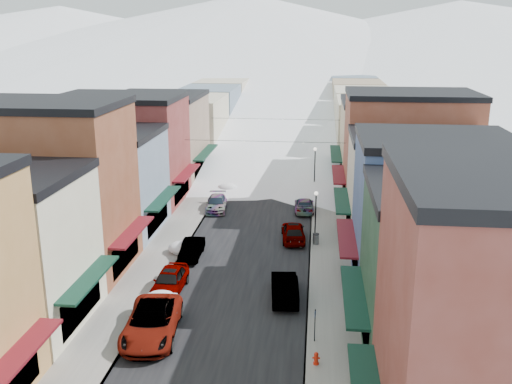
% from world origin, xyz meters
% --- Properties ---
extents(road, '(10.00, 160.00, 0.01)m').
position_xyz_m(road, '(0.00, 60.00, 0.01)').
color(road, black).
rests_on(road, ground).
extents(sidewalk_left, '(3.20, 160.00, 0.15)m').
position_xyz_m(sidewalk_left, '(-6.60, 60.00, 0.07)').
color(sidewalk_left, gray).
rests_on(sidewalk_left, ground).
extents(sidewalk_right, '(3.20, 160.00, 0.15)m').
position_xyz_m(sidewalk_right, '(6.60, 60.00, 0.07)').
color(sidewalk_right, gray).
rests_on(sidewalk_right, ground).
extents(curb_left, '(0.10, 160.00, 0.15)m').
position_xyz_m(curb_left, '(-5.05, 60.00, 0.07)').
color(curb_left, slate).
rests_on(curb_left, ground).
extents(curb_right, '(0.10, 160.00, 0.15)m').
position_xyz_m(curb_right, '(5.05, 60.00, 0.07)').
color(curb_right, slate).
rests_on(curb_right, ground).
extents(bldg_l_brick_near, '(12.30, 8.20, 12.50)m').
position_xyz_m(bldg_l_brick_near, '(-13.69, 20.50, 6.26)').
color(bldg_l_brick_near, brown).
rests_on(bldg_l_brick_near, ground).
extents(bldg_l_grayblue, '(11.30, 9.20, 9.00)m').
position_xyz_m(bldg_l_grayblue, '(-13.19, 29.00, 4.51)').
color(bldg_l_grayblue, gray).
rests_on(bldg_l_grayblue, ground).
extents(bldg_l_brick_far, '(13.30, 9.20, 11.00)m').
position_xyz_m(bldg_l_brick_far, '(-14.19, 38.00, 5.51)').
color(bldg_l_brick_far, maroon).
rests_on(bldg_l_brick_far, ground).
extents(bldg_l_tan, '(11.30, 11.20, 10.00)m').
position_xyz_m(bldg_l_tan, '(-13.19, 48.00, 5.01)').
color(bldg_l_tan, '#8D715D').
rests_on(bldg_l_tan, ground).
extents(bldg_r_green, '(11.30, 9.20, 9.50)m').
position_xyz_m(bldg_r_green, '(13.19, 12.00, 4.76)').
color(bldg_r_green, '#1C3A25').
rests_on(bldg_r_green, ground).
extents(bldg_r_blue, '(11.30, 9.20, 10.50)m').
position_xyz_m(bldg_r_blue, '(13.19, 21.00, 5.26)').
color(bldg_r_blue, '#374D7D').
rests_on(bldg_r_blue, ground).
extents(bldg_r_cream, '(12.30, 9.20, 9.00)m').
position_xyz_m(bldg_r_cream, '(13.69, 30.00, 4.51)').
color(bldg_r_cream, beige).
rests_on(bldg_r_cream, ground).
extents(bldg_r_brick_far, '(13.30, 9.20, 11.50)m').
position_xyz_m(bldg_r_brick_far, '(14.19, 39.00, 5.76)').
color(bldg_r_brick_far, brown).
rests_on(bldg_r_brick_far, ground).
extents(bldg_r_tan, '(11.30, 11.20, 9.50)m').
position_xyz_m(bldg_r_tan, '(13.19, 49.00, 4.76)').
color(bldg_r_tan, tan).
rests_on(bldg_r_tan, ground).
extents(distant_blocks, '(34.00, 55.00, 8.00)m').
position_xyz_m(distant_blocks, '(0.00, 83.00, 4.00)').
color(distant_blocks, gray).
rests_on(distant_blocks, ground).
extents(mountain_ridge, '(670.00, 340.00, 34.00)m').
position_xyz_m(mountain_ridge, '(-19.47, 277.18, 14.36)').
color(mountain_ridge, silver).
rests_on(mountain_ridge, ground).
extents(overhead_cables, '(16.40, 15.04, 0.04)m').
position_xyz_m(overhead_cables, '(0.00, 47.50, 6.20)').
color(overhead_cables, black).
rests_on(overhead_cables, ground).
extents(car_white_suv, '(3.57, 6.63, 1.77)m').
position_xyz_m(car_white_suv, '(-3.84, 11.99, 0.88)').
color(car_white_suv, silver).
rests_on(car_white_suv, ground).
extents(car_silver_sedan, '(1.98, 4.77, 1.62)m').
position_xyz_m(car_silver_sedan, '(-4.30, 17.81, 0.81)').
color(car_silver_sedan, '#96989E').
rests_on(car_silver_sedan, ground).
extents(car_dark_hatch, '(1.51, 4.14, 1.36)m').
position_xyz_m(car_dark_hatch, '(-4.12, 23.91, 0.68)').
color(car_dark_hatch, black).
rests_on(car_dark_hatch, ground).
extents(car_silver_wagon, '(2.42, 4.93, 1.38)m').
position_xyz_m(car_silver_wagon, '(-4.30, 36.04, 0.69)').
color(car_silver_wagon, gray).
rests_on(car_silver_wagon, ground).
extents(car_green_sedan, '(2.17, 5.03, 1.61)m').
position_xyz_m(car_green_sedan, '(3.50, 17.61, 0.81)').
color(car_green_sedan, black).
rests_on(car_green_sedan, ground).
extents(car_gray_suv, '(2.36, 4.88, 1.61)m').
position_xyz_m(car_gray_suv, '(3.60, 28.47, 0.80)').
color(car_gray_suv, gray).
rests_on(car_gray_suv, ground).
extents(car_black_sedan, '(2.06, 4.65, 1.33)m').
position_xyz_m(car_black_sedan, '(4.30, 36.49, 0.66)').
color(car_black_sedan, black).
rests_on(car_black_sedan, ground).
extents(car_lane_silver, '(1.86, 4.24, 1.42)m').
position_xyz_m(car_lane_silver, '(-2.14, 60.21, 0.71)').
color(car_lane_silver, '#95979D').
rests_on(car_lane_silver, ground).
extents(car_lane_white, '(3.20, 5.95, 1.59)m').
position_xyz_m(car_lane_white, '(2.20, 68.13, 0.79)').
color(car_lane_white, silver).
rests_on(car_lane_white, ground).
extents(fire_hydrant, '(0.41, 0.31, 0.70)m').
position_xyz_m(fire_hydrant, '(5.63, 9.85, 0.47)').
color(fire_hydrant, red).
rests_on(fire_hydrant, sidewalk_right).
extents(parking_sign, '(0.07, 0.27, 1.98)m').
position_xyz_m(parking_sign, '(5.52, 12.18, 1.31)').
color(parking_sign, black).
rests_on(parking_sign, sidewalk_right).
extents(trash_can, '(0.53, 0.53, 0.91)m').
position_xyz_m(trash_can, '(5.49, 27.41, 0.61)').
color(trash_can, '#5A5C5F').
rests_on(trash_can, sidewalk_right).
extents(streetlamp_near, '(0.34, 0.34, 4.03)m').
position_xyz_m(streetlamp_near, '(5.41, 29.06, 2.69)').
color(streetlamp_near, black).
rests_on(streetlamp_near, sidewalk_right).
extents(streetlamp_far, '(0.38, 0.38, 4.59)m').
position_xyz_m(streetlamp_far, '(5.20, 44.78, 3.04)').
color(streetlamp_far, black).
rests_on(streetlamp_far, sidewalk_right).
extents(snow_pile_near, '(2.27, 2.60, 0.96)m').
position_xyz_m(snow_pile_near, '(-4.28, 15.88, 0.46)').
color(snow_pile_near, white).
rests_on(snow_pile_near, ground).
extents(snow_pile_mid, '(2.44, 2.70, 1.03)m').
position_xyz_m(snow_pile_mid, '(-4.88, 24.60, 0.49)').
color(snow_pile_mid, white).
rests_on(snow_pile_mid, ground).
extents(snow_pile_far, '(2.10, 2.49, 0.89)m').
position_xyz_m(snow_pile_far, '(-4.28, 42.98, 0.42)').
color(snow_pile_far, white).
rests_on(snow_pile_far, ground).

